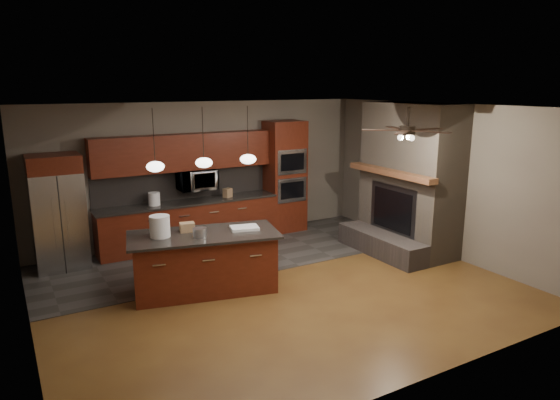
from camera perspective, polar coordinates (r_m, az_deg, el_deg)
ground at (r=8.01m, az=-0.24°, el=-9.89°), size 7.00×7.00×0.00m
ceiling at (r=7.38m, az=-0.26°, el=10.55°), size 7.00×6.00×0.02m
back_wall at (r=10.24m, az=-8.57°, el=3.23°), size 7.00×0.02×2.80m
right_wall at (r=9.75m, az=17.97°, el=2.24°), size 0.02×6.00×2.80m
left_wall at (r=6.65m, az=-27.58°, el=-3.50°), size 0.02×6.00×2.80m
slate_tile_patch at (r=9.51m, az=-5.62°, el=-6.14°), size 7.00×2.40×0.01m
fireplace_column at (r=9.71m, az=14.35°, el=1.81°), size 1.30×2.10×2.80m
back_cabinetry at (r=9.94m, az=-10.48°, el=-0.12°), size 3.59×0.64×2.20m
oven_tower at (r=10.73m, az=0.56°, el=2.69°), size 0.80×0.63×2.38m
microwave at (r=9.93m, az=-9.50°, el=2.30°), size 0.73×0.41×0.50m
refrigerator at (r=9.32m, az=-24.02°, el=-1.31°), size 0.84×0.75×1.99m
kitchen_island at (r=7.80m, az=-8.61°, el=-7.01°), size 2.42×1.50×0.92m
white_bucket at (r=7.58m, az=-13.58°, el=-2.94°), size 0.35×0.35×0.32m
paint_can at (r=7.48m, az=-9.18°, el=-3.69°), size 0.27×0.27×0.14m
paint_tray at (r=7.81m, az=-4.08°, el=-3.19°), size 0.49×0.39×0.04m
cardboard_box at (r=7.79m, az=-10.57°, el=-3.07°), size 0.25×0.20×0.14m
counter_bucket at (r=9.68m, az=-14.18°, el=0.12°), size 0.22×0.22×0.24m
counter_box at (r=10.12m, az=-6.01°, el=0.82°), size 0.20×0.18×0.18m
pendant_left at (r=7.48m, az=-14.06°, el=3.76°), size 0.26×0.26×0.92m
pendant_center at (r=7.71m, az=-8.69°, el=4.27°), size 0.26×0.26×0.92m
pendant_right at (r=8.01m, az=-3.67°, el=4.71°), size 0.26×0.26×0.92m
ceiling_fan at (r=7.84m, az=14.36°, el=7.79°), size 1.27×1.33×0.41m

